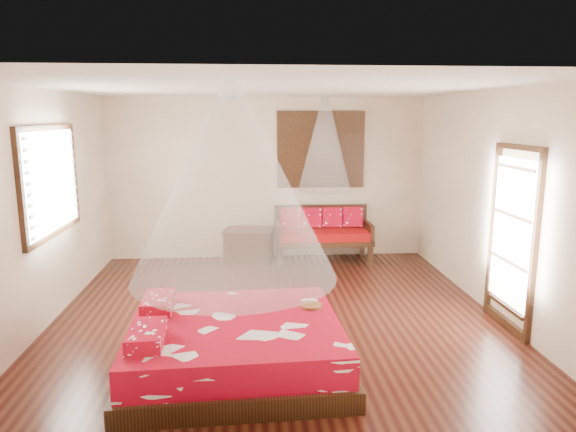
{
  "coord_description": "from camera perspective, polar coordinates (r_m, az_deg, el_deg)",
  "views": [
    {
      "loc": [
        -0.32,
        -6.17,
        2.48
      ],
      "look_at": [
        0.2,
        0.59,
        1.15
      ],
      "focal_mm": 32.0,
      "sensor_mm": 36.0,
      "label": 1
    }
  ],
  "objects": [
    {
      "name": "storage_chest",
      "position": [
        8.9,
        -4.35,
        -3.22
      ],
      "size": [
        0.92,
        0.74,
        0.57
      ],
      "rotation": [
        0.0,
        0.0,
        -0.18
      ],
      "color": "black",
      "rests_on": "floor"
    },
    {
      "name": "mosquito_net_main",
      "position": [
        4.8,
        -6.15,
        3.51
      ],
      "size": [
        1.96,
        1.96,
        1.8
      ],
      "primitive_type": "cone",
      "color": "white",
      "rests_on": "ceiling"
    },
    {
      "name": "glazed_door",
      "position": [
        6.5,
        23.61,
        -2.38
      ],
      "size": [
        0.08,
        1.02,
        2.16
      ],
      "color": "black",
      "rests_on": "floor"
    },
    {
      "name": "daybed",
      "position": [
        8.86,
        3.86,
        -1.73
      ],
      "size": [
        1.63,
        0.73,
        0.94
      ],
      "color": "black",
      "rests_on": "floor"
    },
    {
      "name": "shutter_panel",
      "position": [
        8.99,
        3.66,
        7.37
      ],
      "size": [
        1.52,
        0.06,
        1.32
      ],
      "color": "black",
      "rests_on": "wall_back"
    },
    {
      "name": "window_left",
      "position": [
        6.85,
        -24.82,
        3.54
      ],
      "size": [
        0.1,
        1.74,
        1.34
      ],
      "color": "black",
      "rests_on": "wall_left"
    },
    {
      "name": "mosquito_net_daybed",
      "position": [
        8.53,
        4.11,
        7.84
      ],
      "size": [
        0.88,
        0.88,
        1.5
      ],
      "primitive_type": "cone",
      "color": "white",
      "rests_on": "ceiling"
    },
    {
      "name": "bed",
      "position": [
        5.25,
        -6.0,
        -14.05
      ],
      "size": [
        2.2,
        2.01,
        0.64
      ],
      "rotation": [
        0.0,
        0.0,
        0.04
      ],
      "color": "black",
      "rests_on": "floor"
    },
    {
      "name": "wine_tray",
      "position": [
        5.47,
        2.63,
        -9.6
      ],
      "size": [
        0.23,
        0.23,
        0.19
      ],
      "rotation": [
        0.0,
        0.0,
        -0.08
      ],
      "color": "brown",
      "rests_on": "bed"
    },
    {
      "name": "room",
      "position": [
        6.27,
        -1.4,
        1.19
      ],
      "size": [
        5.54,
        5.54,
        2.84
      ],
      "color": "black",
      "rests_on": "ground"
    }
  ]
}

